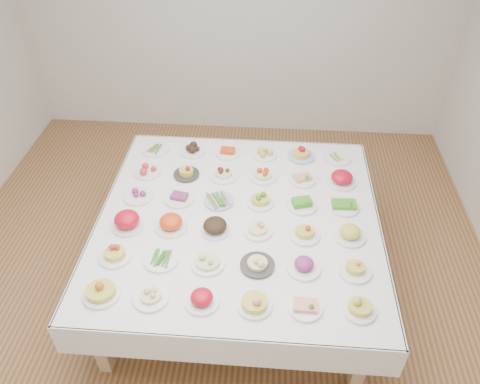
# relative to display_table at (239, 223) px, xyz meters

# --- Properties ---
(room_envelope) EXTENTS (5.02, 5.02, 2.81)m
(room_envelope) POSITION_rel_display_table_xyz_m (-0.22, 0.04, 1.15)
(room_envelope) COLOR #9B6640
(room_envelope) RESTS_ON ground
(display_table) EXTENTS (2.21, 2.21, 0.75)m
(display_table) POSITION_rel_display_table_xyz_m (0.00, 0.00, 0.00)
(display_table) COLOR white
(display_table) RESTS_ON ground
(dish_0) EXTENTS (0.24, 0.24, 0.15)m
(dish_0) POSITION_rel_display_table_xyz_m (-0.84, -0.83, 0.14)
(dish_0) COLOR white
(dish_0) RESTS_ON display_table
(dish_1) EXTENTS (0.23, 0.23, 0.11)m
(dish_1) POSITION_rel_display_table_xyz_m (-0.51, -0.83, 0.12)
(dish_1) COLOR white
(dish_1) RESTS_ON display_table
(dish_2) EXTENTS (0.22, 0.22, 0.12)m
(dish_2) POSITION_rel_display_table_xyz_m (-0.17, -0.84, 0.12)
(dish_2) COLOR white
(dish_2) RESTS_ON display_table
(dish_3) EXTENTS (0.22, 0.22, 0.13)m
(dish_3) POSITION_rel_display_table_xyz_m (0.17, -0.84, 0.13)
(dish_3) COLOR white
(dish_3) RESTS_ON display_table
(dish_4) EXTENTS (0.22, 0.22, 0.10)m
(dish_4) POSITION_rel_display_table_xyz_m (0.49, -0.83, 0.11)
(dish_4) COLOR white
(dish_4) RESTS_ON display_table
(dish_5) EXTENTS (0.21, 0.21, 0.13)m
(dish_5) POSITION_rel_display_table_xyz_m (0.84, -0.83, 0.13)
(dish_5) COLOR white
(dish_5) RESTS_ON display_table
(dish_6) EXTENTS (0.23, 0.23, 0.13)m
(dish_6) POSITION_rel_display_table_xyz_m (-0.84, -0.50, 0.13)
(dish_6) COLOR white
(dish_6) RESTS_ON display_table
(dish_7) EXTENTS (0.24, 0.24, 0.05)m
(dish_7) POSITION_rel_display_table_xyz_m (-0.51, -0.50, 0.09)
(dish_7) COLOR white
(dish_7) RESTS_ON display_table
(dish_8) EXTENTS (0.24, 0.24, 0.14)m
(dish_8) POSITION_rel_display_table_xyz_m (-0.18, -0.51, 0.13)
(dish_8) COLOR white
(dish_8) RESTS_ON display_table
(dish_9) EXTENTS (0.24, 0.24, 0.13)m
(dish_9) POSITION_rel_display_table_xyz_m (0.17, -0.50, 0.13)
(dish_9) COLOR #2D2B28
(dish_9) RESTS_ON display_table
(dish_10) EXTENTS (0.24, 0.24, 0.12)m
(dish_10) POSITION_rel_display_table_xyz_m (0.49, -0.50, 0.12)
(dish_10) COLOR white
(dish_10) RESTS_ON display_table
(dish_11) EXTENTS (0.23, 0.23, 0.12)m
(dish_11) POSITION_rel_display_table_xyz_m (0.84, -0.50, 0.12)
(dish_11) COLOR white
(dish_11) RESTS_ON display_table
(dish_12) EXTENTS (0.24, 0.24, 0.15)m
(dish_12) POSITION_rel_display_table_xyz_m (-0.83, -0.18, 0.14)
(dish_12) COLOR white
(dish_12) RESTS_ON display_table
(dish_13) EXTENTS (0.24, 0.24, 0.13)m
(dish_13) POSITION_rel_display_table_xyz_m (-0.50, -0.17, 0.13)
(dish_13) COLOR white
(dish_13) RESTS_ON display_table
(dish_14) EXTENTS (0.22, 0.22, 0.13)m
(dish_14) POSITION_rel_display_table_xyz_m (-0.16, -0.18, 0.13)
(dish_14) COLOR white
(dish_14) RESTS_ON display_table
(dish_15) EXTENTS (0.21, 0.21, 0.10)m
(dish_15) POSITION_rel_display_table_xyz_m (0.16, -0.16, 0.11)
(dish_15) COLOR white
(dish_15) RESTS_ON display_table
(dish_16) EXTENTS (0.23, 0.23, 0.12)m
(dish_16) POSITION_rel_display_table_xyz_m (0.51, -0.18, 0.12)
(dish_16) COLOR white
(dish_16) RESTS_ON display_table
(dish_17) EXTENTS (0.24, 0.24, 0.14)m
(dish_17) POSITION_rel_display_table_xyz_m (0.84, -0.16, 0.13)
(dish_17) COLOR white
(dish_17) RESTS_ON display_table
(dish_18) EXTENTS (0.24, 0.24, 0.09)m
(dish_18) POSITION_rel_display_table_xyz_m (-0.84, 0.17, 0.10)
(dish_18) COLOR white
(dish_18) RESTS_ON display_table
(dish_19) EXTENTS (0.24, 0.24, 0.10)m
(dish_19) POSITION_rel_display_table_xyz_m (-0.50, 0.17, 0.10)
(dish_19) COLOR white
(dish_19) RESTS_ON display_table
(dish_20) EXTENTS (0.26, 0.24, 0.06)m
(dish_20) POSITION_rel_display_table_xyz_m (-0.17, 0.16, 0.09)
(dish_20) COLOR #4C66B2
(dish_20) RESTS_ON display_table
(dish_21) EXTENTS (0.21, 0.21, 0.12)m
(dish_21) POSITION_rel_display_table_xyz_m (0.16, 0.17, 0.12)
(dish_21) COLOR white
(dish_21) RESTS_ON display_table
(dish_22) EXTENTS (0.24, 0.24, 0.11)m
(dish_22) POSITION_rel_display_table_xyz_m (0.50, 0.16, 0.11)
(dish_22) COLOR white
(dish_22) RESTS_ON display_table
(dish_23) EXTENTS (0.24, 0.24, 0.11)m
(dish_23) POSITION_rel_display_table_xyz_m (0.83, 0.17, 0.12)
(dish_23) COLOR white
(dish_23) RESTS_ON display_table
(dish_24) EXTENTS (0.23, 0.23, 0.10)m
(dish_24) POSITION_rel_display_table_xyz_m (-0.84, 0.50, 0.11)
(dish_24) COLOR white
(dish_24) RESTS_ON display_table
(dish_25) EXTENTS (0.22, 0.22, 0.12)m
(dish_25) POSITION_rel_display_table_xyz_m (-0.49, 0.49, 0.12)
(dish_25) COLOR #2D2B28
(dish_25) RESTS_ON display_table
(dish_26) EXTENTS (0.25, 0.25, 0.13)m
(dish_26) POSITION_rel_display_table_xyz_m (-0.17, 0.50, 0.13)
(dish_26) COLOR white
(dish_26) RESTS_ON display_table
(dish_27) EXTENTS (0.23, 0.23, 0.13)m
(dish_27) POSITION_rel_display_table_xyz_m (0.17, 0.51, 0.13)
(dish_27) COLOR white
(dish_27) RESTS_ON display_table
(dish_28) EXTENTS (0.23, 0.23, 0.10)m
(dish_28) POSITION_rel_display_table_xyz_m (0.51, 0.50, 0.11)
(dish_28) COLOR white
(dish_28) RESTS_ON display_table
(dish_29) EXTENTS (0.24, 0.24, 0.15)m
(dish_29) POSITION_rel_display_table_xyz_m (0.84, 0.49, 0.14)
(dish_29) COLOR white
(dish_29) RESTS_ON display_table
(dish_30) EXTENTS (0.25, 0.25, 0.05)m
(dish_30) POSITION_rel_display_table_xyz_m (-0.84, 0.84, 0.09)
(dish_30) COLOR white
(dish_30) RESTS_ON display_table
(dish_31) EXTENTS (0.22, 0.22, 0.10)m
(dish_31) POSITION_rel_display_table_xyz_m (-0.49, 0.84, 0.11)
(dish_31) COLOR white
(dish_31) RESTS_ON display_table
(dish_32) EXTENTS (0.23, 0.23, 0.09)m
(dish_32) POSITION_rel_display_table_xyz_m (-0.17, 0.84, 0.10)
(dish_32) COLOR white
(dish_32) RESTS_ON display_table
(dish_33) EXTENTS (0.21, 0.21, 0.09)m
(dish_33) POSITION_rel_display_table_xyz_m (0.17, 0.84, 0.10)
(dish_33) COLOR white
(dish_33) RESTS_ON display_table
(dish_34) EXTENTS (0.25, 0.24, 0.14)m
(dish_34) POSITION_rel_display_table_xyz_m (0.51, 0.84, 0.13)
(dish_34) COLOR #4C66B2
(dish_34) RESTS_ON display_table
(dish_35) EXTENTS (0.24, 0.24, 0.05)m
(dish_35) POSITION_rel_display_table_xyz_m (0.83, 0.84, 0.09)
(dish_35) COLOR white
(dish_35) RESTS_ON display_table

